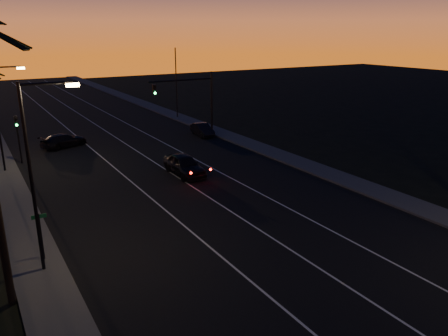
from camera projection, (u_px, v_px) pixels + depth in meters
road at (169, 177)px, 34.46m from camera, size 20.00×170.00×0.01m
sidewalk_left at (14, 203)px, 28.94m from camera, size 2.40×170.00×0.16m
sidewalk_right at (282, 156)px, 39.93m from camera, size 2.40×170.00×0.16m
lane_stripe_left at (133, 183)px, 32.98m from camera, size 0.12×160.00×0.01m
lane_stripe_mid at (175, 176)px, 34.70m from camera, size 0.12×160.00×0.01m
lane_stripe_right at (213, 169)px, 36.42m from camera, size 0.12×160.00×0.01m
streetlight_left_near at (37, 165)px, 19.43m from camera, size 2.55×0.26×9.00m
streetlight_left_far at (0, 110)px, 34.25m from camera, size 2.55×0.26×8.50m
street_sign at (41, 231)px, 21.30m from camera, size 0.70×0.06×2.60m
signal_mast at (192, 95)px, 44.70m from camera, size 7.10×0.41×7.00m
signal_post at (17, 131)px, 37.10m from camera, size 0.28×0.37×4.20m
far_pole_right at (176, 84)px, 56.50m from camera, size 0.14×0.14×9.00m
lead_car at (184, 165)px, 34.71m from camera, size 1.98×5.38×1.64m
right_car at (202, 130)px, 47.89m from camera, size 1.76×4.11×1.32m
cross_car at (64, 140)px, 43.11m from camera, size 4.97×3.41×1.34m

